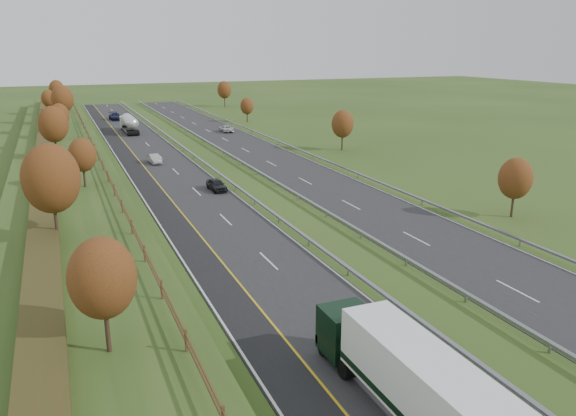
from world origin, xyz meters
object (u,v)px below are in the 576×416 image
object	(u,v)px
car_silver_mid	(154,159)
car_oncoming	(226,129)
road_tanker	(129,123)
car_dark_near	(217,185)
box_lorry	(428,395)
car_small_far	(115,116)

from	to	relation	value
car_silver_mid	car_oncoming	xyz separation A→B (m)	(18.64, 26.23, -0.01)
road_tanker	car_dark_near	xyz separation A→B (m)	(3.28, -52.08, -1.13)
road_tanker	car_silver_mid	size ratio (longest dim) A/B	2.83
car_dark_near	car_oncoming	size ratio (longest dim) A/B	0.87
box_lorry	road_tanker	distance (m)	98.15
road_tanker	car_silver_mid	world-z (taller)	road_tanker
car_small_far	car_oncoming	xyz separation A→B (m)	(18.39, -28.15, -0.17)
box_lorry	road_tanker	xyz separation A→B (m)	(0.33, 98.15, -0.47)
car_oncoming	car_small_far	bearing A→B (deg)	-54.59
car_silver_mid	car_small_far	size ratio (longest dim) A/B	0.70
box_lorry	road_tanker	size ratio (longest dim) A/B	1.45
road_tanker	car_silver_mid	bearing A→B (deg)	-91.32
box_lorry	car_silver_mid	size ratio (longest dim) A/B	4.10
box_lorry	car_small_far	world-z (taller)	box_lorry
road_tanker	box_lorry	bearing A→B (deg)	-90.19
box_lorry	car_oncoming	size ratio (longest dim) A/B	3.49
road_tanker	car_small_far	bearing A→B (deg)	91.36
box_lorry	car_dark_near	distance (m)	46.24
car_dark_near	car_oncoming	xyz separation A→B (m)	(14.60, 45.35, -0.04)
car_dark_near	box_lorry	bearing A→B (deg)	-97.91
box_lorry	car_small_far	bearing A→B (deg)	90.09
road_tanker	car_oncoming	distance (m)	19.14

